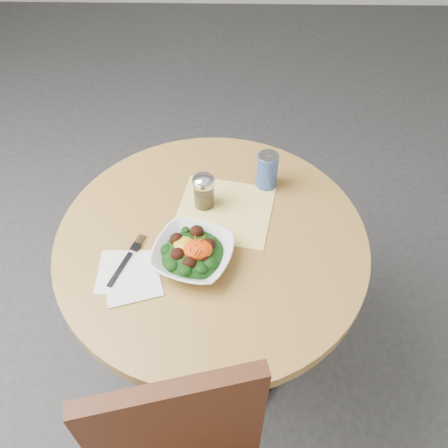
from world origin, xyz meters
TOP-DOWN VIEW (x-y plane):
  - ground at (0.00, 0.00)m, footprint 6.00×6.00m
  - table at (0.00, 0.00)m, footprint 0.90×0.90m
  - cloth_napkin at (0.04, 0.11)m, footprint 0.32×0.30m
  - paper_napkins at (-0.22, -0.13)m, footprint 0.19×0.19m
  - salad_bowl at (-0.05, -0.08)m, footprint 0.27×0.27m
  - fork at (-0.23, -0.08)m, footprint 0.09×0.18m
  - spice_shaker at (-0.03, 0.13)m, footprint 0.06×0.06m
  - beverage_can at (0.16, 0.22)m, footprint 0.07×0.07m

SIDE VIEW (x-z plane):
  - ground at x=0.00m, z-range 0.00..0.00m
  - table at x=0.00m, z-range 0.18..0.93m
  - cloth_napkin at x=0.04m, z-range 0.75..0.75m
  - paper_napkins at x=-0.22m, z-range 0.75..0.75m
  - fork at x=-0.23m, z-range 0.75..0.76m
  - salad_bowl at x=-0.05m, z-range 0.74..0.82m
  - spice_shaker at x=-0.03m, z-range 0.75..0.87m
  - beverage_can at x=0.16m, z-range 0.75..0.87m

